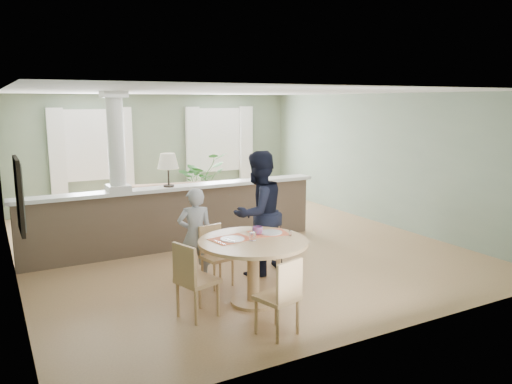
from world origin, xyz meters
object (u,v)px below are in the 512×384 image
chair_near (282,294)px  child_person (195,235)px  dining_table (253,253)px  man_person (258,213)px  houseplant (201,180)px  sofa (185,204)px  chair_far_man (267,245)px  chair_side (193,277)px  chair_far_boy (214,252)px

chair_near → child_person: child_person is taller
dining_table → man_person: size_ratio=0.75×
houseplant → man_person: bearing=-102.6°
sofa → dining_table: 4.51m
houseplant → chair_far_man: bearing=-101.8°
sofa → chair_far_man: bearing=-81.9°
dining_table → chair_side: size_ratio=1.49×
houseplant → chair_near: 6.94m
sofa → chair_far_boy: (-0.92, -3.59, 0.06)m
chair_far_man → child_person: bearing=-173.4°
houseplant → man_person: size_ratio=0.72×
man_person → child_person: bearing=-23.1°
chair_far_boy → sofa: bearing=65.4°
chair_far_boy → child_person: size_ratio=0.61×
dining_table → child_person: bearing=108.2°
dining_table → man_person: man_person is taller
houseplant → chair_near: (-1.83, -6.69, -0.18)m
dining_table → chair_far_man: (0.63, 0.74, -0.18)m
dining_table → child_person: child_person is taller
sofa → dining_table: bearing=-89.6°
dining_table → chair_far_man: 0.99m
houseplant → child_person: bearing=-113.4°
chair_far_man → child_person: (-0.98, 0.33, 0.20)m
chair_far_boy → man_person: man_person is taller
chair_far_boy → chair_far_man: chair_far_man is taller
chair_side → child_person: (0.49, 1.13, 0.17)m
houseplant → chair_far_man: houseplant is taller
chair_far_man → dining_table: bearing=-105.0°
sofa → chair_side: bearing=-99.5°
chair_far_boy → chair_far_man: (0.78, -0.12, 0.02)m
sofa → dining_table: (-0.77, -4.44, 0.26)m
dining_table → chair_far_man: dining_table is taller
houseplant → chair_far_man: (-1.04, -5.00, -0.18)m
chair_far_man → chair_side: 1.68m
chair_far_boy → child_person: child_person is taller
sofa → man_person: size_ratio=1.49×
sofa → houseplant: size_ratio=2.06×
sofa → chair_far_boy: 3.70m
dining_table → chair_far_boy: dining_table is taller
chair_far_boy → chair_side: bearing=-137.0°
chair_far_man → chair_near: bearing=-89.7°
sofa → houseplant: (0.90, 1.29, 0.26)m
houseplant → chair_far_man: 5.11m
houseplant → chair_near: size_ratio=1.50×
sofa → chair_near: 5.48m
chair_far_man → man_person: man_person is taller
chair_far_boy → man_person: size_ratio=0.45×
dining_table → houseplant: bearing=73.8°
child_person → houseplant: bearing=-98.6°
child_person → chair_side: bearing=81.4°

